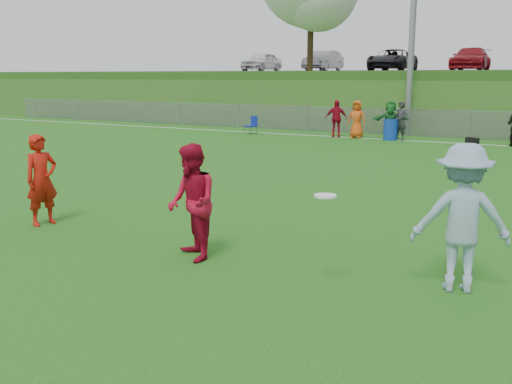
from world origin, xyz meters
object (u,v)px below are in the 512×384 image
Objects in this scene: player_blue at (462,218)px; recycling_bin at (391,130)px; player_red_left at (42,180)px; player_red_center at (192,203)px; frisbee at (325,196)px.

player_blue reaches higher than recycling_bin.
player_red_center is at bearing -82.68° from player_red_left.
player_red_left reaches higher than recycling_bin.
recycling_bin is (-1.96, 17.89, -0.44)m from player_red_center.
recycling_bin is at bearing 103.12° from frisbee.
player_red_center is 2.33m from frisbee.
player_red_left is 0.88× the size of player_blue.
player_red_center is 6.11× the size of frisbee.
recycling_bin is (-5.76, 17.26, -0.51)m from player_blue.
frisbee is at bearing -76.88° from recycling_bin.
player_red_center reaches higher than recycling_bin.
frisbee is at bearing 31.68° from player_red_center.
frisbee is (-1.52, -0.93, 0.31)m from player_blue.
player_blue is (3.80, 0.63, 0.08)m from player_red_center.
player_blue is 2.12× the size of recycling_bin.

